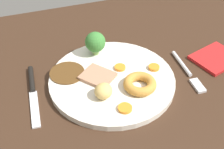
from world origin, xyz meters
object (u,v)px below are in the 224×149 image
folded_napkin (216,58)px  dinner_plate (112,80)px  carrot_coin_back (125,108)px  carrot_coin_side (120,67)px  meat_slice_main (98,76)px  carrot_coin_front (154,67)px  broccoli_floret (95,42)px  yorkshire_pudding (140,84)px  roast_potato_left (103,91)px  knife (33,89)px  fork (188,72)px

folded_napkin → dinner_plate: bearing=-0.5°
carrot_coin_back → carrot_coin_side: 13.12cm
meat_slice_main → carrot_coin_front: bearing=174.9°
carrot_coin_back → broccoli_floret: (0.14, -20.30, 3.00)cm
yorkshire_pudding → carrot_coin_side: size_ratio=2.82×
roast_potato_left → folded_napkin: roast_potato_left is taller
broccoli_floret → carrot_coin_side: bearing=115.7°
dinner_plate → knife: size_ratio=1.55×
yorkshire_pudding → carrot_coin_side: bearing=-76.2°
dinner_plate → knife: 17.97cm
meat_slice_main → knife: bearing=-7.8°
carrot_coin_back → fork: carrot_coin_back is taller
meat_slice_main → fork: (-21.21, 3.96, -1.41)cm
carrot_coin_side → folded_napkin: bearing=173.5°
broccoli_floret → fork: bearing=145.5°
carrot_coin_front → fork: bearing=160.2°
carrot_coin_front → roast_potato_left: bearing=19.5°
dinner_plate → carrot_coin_front: (-10.45, 0.05, 1.05)cm
yorkshire_pudding → fork: bearing=-170.9°
knife → folded_napkin: 45.34cm
roast_potato_left → broccoli_floret: 15.62cm
roast_potato_left → fork: bearing=-174.2°
roast_potato_left → knife: 16.45cm
roast_potato_left → folded_napkin: bearing=-171.3°
roast_potato_left → carrot_coin_back: roast_potato_left is taller
meat_slice_main → fork: meat_slice_main is taller
knife → roast_potato_left: bearing=63.8°
dinner_plate → fork: dinner_plate is taller
broccoli_floret → knife: (16.87, 7.06, -4.26)cm
knife → dinner_plate: bearing=84.0°
meat_slice_main → knife: (14.63, -2.01, -1.35)cm
dinner_plate → meat_slice_main: (3.05, -1.14, 1.10)cm
dinner_plate → yorkshire_pudding: (-4.72, 4.96, 1.72)cm
dinner_plate → folded_napkin: (-27.52, 0.25, -0.30)cm
dinner_plate → carrot_coin_side: (-2.88, -2.55, 1.01)cm
yorkshire_pudding → carrot_coin_side: yorkshire_pudding is taller
meat_slice_main → broccoli_floret: bearing=-103.9°
roast_potato_left → carrot_coin_back: bearing=120.5°
broccoli_floret → folded_napkin: size_ratio=0.54×
roast_potato_left → fork: 22.06cm
carrot_coin_side → folded_napkin: (-24.64, 2.81, -1.31)cm
roast_potato_left → carrot_coin_back: 5.98cm
yorkshire_pudding → carrot_coin_side: 7.77cm
carrot_coin_back → knife: 21.59cm
dinner_plate → fork: (-18.15, 2.82, -0.31)cm
yorkshire_pudding → carrot_coin_back: 7.47cm
meat_slice_main → folded_napkin: meat_slice_main is taller
carrot_coin_back → carrot_coin_side: size_ratio=1.13×
carrot_coin_front → carrot_coin_back: 14.97cm
dinner_plate → carrot_coin_front: size_ratio=11.09×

